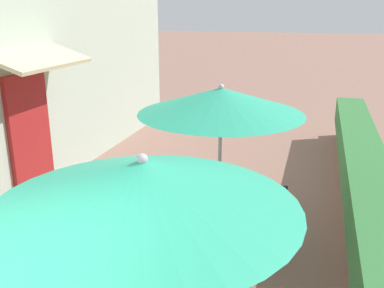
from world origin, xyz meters
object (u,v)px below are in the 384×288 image
at_px(patio_umbrella_near, 143,184).
at_px(cafe_chair_mid_left, 272,214).
at_px(cafe_chair_mid_right, 164,216).
at_px(patio_table_mid, 219,215).
at_px(patio_umbrella_mid, 221,101).

height_order(patio_umbrella_near, cafe_chair_mid_left, patio_umbrella_near).
height_order(patio_umbrella_near, cafe_chair_mid_right, patio_umbrella_near).
height_order(patio_table_mid, patio_umbrella_mid, patio_umbrella_mid).
bearing_deg(cafe_chair_mid_left, patio_umbrella_near, 66.12).
height_order(patio_umbrella_mid, cafe_chair_mid_left, patio_umbrella_mid).
distance_m(patio_umbrella_mid, cafe_chair_mid_right, 1.64).
bearing_deg(patio_umbrella_near, cafe_chair_mid_right, 107.71).
distance_m(patio_umbrella_mid, cafe_chair_mid_left, 1.64).
relative_size(patio_umbrella_mid, cafe_chair_mid_left, 2.54).
xyz_separation_m(patio_table_mid, patio_umbrella_mid, (0.00, 0.00, 1.49)).
bearing_deg(cafe_chair_mid_right, cafe_chair_mid_left, 6.31).
bearing_deg(patio_umbrella_near, patio_table_mid, 92.13).
xyz_separation_m(patio_umbrella_near, cafe_chair_mid_left, (0.56, 2.81, -1.49)).
height_order(patio_table_mid, cafe_chair_mid_right, cafe_chair_mid_right).
xyz_separation_m(patio_table_mid, cafe_chair_mid_right, (-0.66, -0.23, 0.00)).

